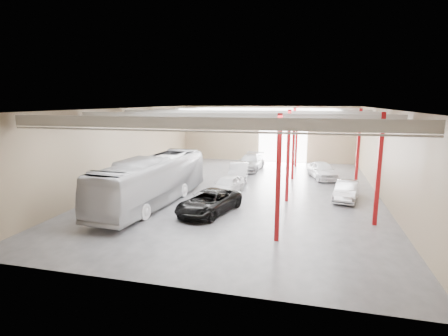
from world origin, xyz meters
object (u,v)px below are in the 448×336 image
at_px(car_row_c, 250,162).
at_px(black_sedan, 209,202).
at_px(car_right_far, 322,170).
at_px(car_row_b, 239,171).
at_px(car_right_near, 347,191).
at_px(car_row_a, 227,185).
at_px(coach_bus, 152,181).

bearing_deg(car_row_c, black_sedan, -86.75).
xyz_separation_m(black_sedan, car_row_c, (0.14, 15.94, 0.07)).
bearing_deg(black_sedan, car_right_far, 74.71).
bearing_deg(car_row_b, car_right_far, 9.64).
distance_m(black_sedan, car_right_far, 15.36).
xyz_separation_m(car_row_b, car_right_near, (9.61, -5.04, -0.08)).
distance_m(car_row_b, car_right_far, 8.34).
bearing_deg(car_row_c, car_row_a, -86.80).
bearing_deg(car_row_b, coach_bus, -122.99).
bearing_deg(coach_bus, car_row_b, 69.03).
distance_m(car_row_b, car_right_near, 10.85).
bearing_deg(car_right_far, car_row_b, -179.42).
bearing_deg(car_row_b, car_row_a, -95.92).
height_order(car_row_b, car_right_near, car_row_b).
xyz_separation_m(black_sedan, car_row_a, (0.04, 5.20, -0.01)).
xyz_separation_m(coach_bus, black_sedan, (4.72, -1.08, -1.00)).
distance_m(car_row_a, car_row_b, 5.54).
bearing_deg(car_right_far, black_sedan, -137.32).
relative_size(coach_bus, car_row_b, 2.55).
height_order(car_row_b, car_row_c, car_row_c).
bearing_deg(car_right_near, coach_bus, -150.83).
height_order(car_row_c, car_right_near, car_row_c).
distance_m(car_row_b, car_row_c, 5.21).
bearing_deg(car_row_a, car_row_b, 99.55).
relative_size(coach_bus, car_row_c, 2.17).
bearing_deg(coach_bus, car_right_far, 48.45).
bearing_deg(car_row_c, car_right_far, -15.81).
relative_size(car_row_b, car_right_near, 1.11).
distance_m(car_row_a, car_right_far, 11.18).
distance_m(coach_bus, car_row_a, 6.37).
distance_m(black_sedan, car_row_c, 15.94).
xyz_separation_m(car_row_a, car_row_c, (0.11, 10.74, 0.08)).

